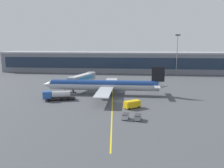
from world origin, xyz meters
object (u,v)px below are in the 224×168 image
at_px(main_airliner, 104,85).
at_px(fuel_tanker, 57,95).
at_px(crew_van, 132,104).
at_px(baggage_cart_0, 125,116).
at_px(baggage_cart_1, 138,117).

relative_size(main_airliner, fuel_tanker, 4.36).
height_order(main_airliner, crew_van, main_airliner).
distance_m(baggage_cart_0, baggage_cart_1, 3.20).
xyz_separation_m(crew_van, baggage_cart_0, (-1.66, -10.58, -0.53)).
distance_m(crew_van, baggage_cart_1, 11.12).
distance_m(fuel_tanker, baggage_cart_0, 29.95).
bearing_deg(crew_van, baggage_cart_1, -82.18).
bearing_deg(baggage_cart_1, fuel_tanker, 146.77).
height_order(crew_van, baggage_cart_0, crew_van).
bearing_deg(main_airliner, fuel_tanker, -144.74).
bearing_deg(crew_van, baggage_cart_0, -98.92).
height_order(main_airliner, baggage_cart_1, main_airliner).
xyz_separation_m(baggage_cart_0, baggage_cart_1, (3.17, -0.43, 0.00)).
xyz_separation_m(main_airliner, baggage_cart_0, (9.24, -28.16, -2.85)).
relative_size(main_airliner, baggage_cart_1, 17.04).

